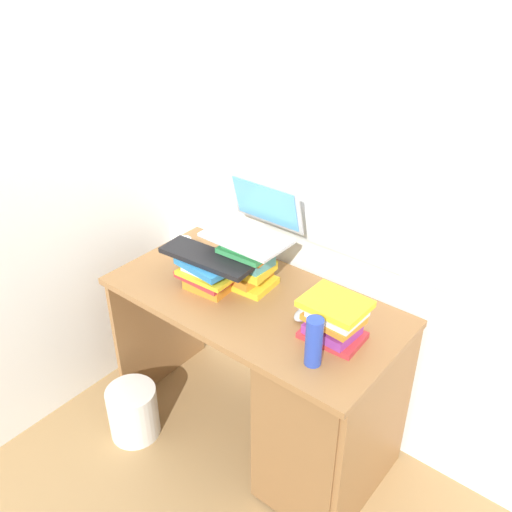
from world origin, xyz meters
TOP-DOWN VIEW (x-y plane):
  - ground_plane at (0.00, 0.00)m, footprint 6.00×6.00m
  - wall_back at (0.00, 0.36)m, footprint 6.00×0.06m
  - wall_left at (-0.89, 0.00)m, footprint 0.05×6.00m
  - desk at (0.32, -0.02)m, footprint 1.26×0.63m
  - book_stack_tall at (-0.10, 0.07)m, footprint 0.25×0.20m
  - book_stack_keyboard_riser at (-0.20, -0.06)m, footprint 0.26×0.19m
  - book_stack_side at (0.39, -0.01)m, footprint 0.24×0.20m
  - laptop at (-0.10, 0.13)m, footprint 0.36×0.27m
  - keyboard at (-0.20, -0.05)m, footprint 0.43×0.17m
  - computer_mouse at (0.24, 0.02)m, footprint 0.06×0.10m
  - mug at (-0.46, 0.06)m, footprint 0.11×0.07m
  - water_bottle at (0.41, -0.18)m, footprint 0.06×0.06m
  - wastebasket at (-0.44, -0.37)m, footprint 0.23×0.23m

SIDE VIEW (x-z plane):
  - ground_plane at x=0.00m, z-range 0.00..0.00m
  - wastebasket at x=-0.44m, z-range 0.00..0.27m
  - desk at x=0.32m, z-range 0.03..0.81m
  - computer_mouse at x=0.24m, z-range 0.78..0.82m
  - mug at x=-0.46m, z-range 0.78..0.88m
  - book_stack_keyboard_riser at x=-0.20m, z-range 0.78..0.92m
  - book_stack_side at x=0.39m, z-range 0.78..0.96m
  - water_bottle at x=0.41m, z-range 0.78..0.97m
  - book_stack_tall at x=-0.10m, z-range 0.77..0.99m
  - keyboard at x=-0.20m, z-range 0.91..0.94m
  - laptop at x=-0.10m, z-range 0.94..1.16m
  - wall_left at x=-0.89m, z-range 0.00..2.60m
  - wall_back at x=0.00m, z-range 0.00..2.60m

